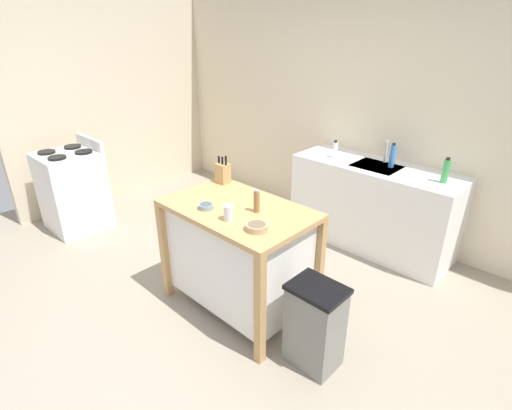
% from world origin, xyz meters
% --- Properties ---
extents(ground_plane, '(6.75, 6.75, 0.00)m').
position_xyz_m(ground_plane, '(0.00, 0.00, 0.00)').
color(ground_plane, gray).
rests_on(ground_plane, ground).
extents(wall_back, '(5.75, 0.10, 2.60)m').
position_xyz_m(wall_back, '(0.00, 2.18, 1.30)').
color(wall_back, beige).
rests_on(wall_back, ground).
extents(wall_left, '(0.10, 2.78, 2.60)m').
position_xyz_m(wall_left, '(-2.87, 0.79, 1.30)').
color(wall_left, beige).
rests_on(wall_left, ground).
extents(kitchen_island, '(1.14, 0.72, 0.90)m').
position_xyz_m(kitchen_island, '(0.05, 0.18, 0.50)').
color(kitchen_island, tan).
rests_on(kitchen_island, ground).
extents(knife_block, '(0.11, 0.09, 0.25)m').
position_xyz_m(knife_block, '(-0.40, 0.44, 0.99)').
color(knife_block, tan).
rests_on(knife_block, kitchen_island).
extents(bowl_stoneware_deep, '(0.11, 0.11, 0.04)m').
position_xyz_m(bowl_stoneware_deep, '(-0.10, -0.00, 0.92)').
color(bowl_stoneware_deep, gray).
rests_on(bowl_stoneware_deep, kitchen_island).
extents(bowl_ceramic_small, '(0.15, 0.15, 0.04)m').
position_xyz_m(bowl_ceramic_small, '(0.40, 0.02, 0.93)').
color(bowl_ceramic_small, tan).
rests_on(bowl_ceramic_small, kitchen_island).
extents(drinking_cup, '(0.07, 0.07, 0.11)m').
position_xyz_m(drinking_cup, '(0.16, -0.01, 0.96)').
color(drinking_cup, silver).
rests_on(drinking_cup, kitchen_island).
extents(pepper_grinder, '(0.04, 0.04, 0.18)m').
position_xyz_m(pepper_grinder, '(0.21, 0.22, 0.99)').
color(pepper_grinder, olive).
rests_on(pepper_grinder, kitchen_island).
extents(trash_bin, '(0.36, 0.28, 0.63)m').
position_xyz_m(trash_bin, '(0.86, 0.10, 0.32)').
color(trash_bin, slate).
rests_on(trash_bin, ground).
extents(sink_counter, '(1.66, 0.60, 0.88)m').
position_xyz_m(sink_counter, '(0.32, 1.83, 0.44)').
color(sink_counter, white).
rests_on(sink_counter, ground).
extents(sink_faucet, '(0.02, 0.02, 0.22)m').
position_xyz_m(sink_faucet, '(0.32, 1.97, 0.99)').
color(sink_faucet, '#B7BCC1').
rests_on(sink_faucet, sink_counter).
extents(bottle_hand_soap, '(0.05, 0.05, 0.18)m').
position_xyz_m(bottle_hand_soap, '(-0.13, 1.75, 0.97)').
color(bottle_hand_soap, white).
rests_on(bottle_hand_soap, sink_counter).
extents(bottle_spray_cleaner, '(0.05, 0.05, 0.24)m').
position_xyz_m(bottle_spray_cleaner, '(0.44, 1.88, 1.00)').
color(bottle_spray_cleaner, blue).
rests_on(bottle_spray_cleaner, sink_counter).
extents(bottle_dish_soap, '(0.06, 0.06, 0.23)m').
position_xyz_m(bottle_dish_soap, '(0.96, 1.81, 0.99)').
color(bottle_dish_soap, green).
rests_on(bottle_dish_soap, sink_counter).
extents(stove, '(0.60, 0.60, 1.00)m').
position_xyz_m(stove, '(-2.32, -0.12, 0.45)').
color(stove, white).
rests_on(stove, ground).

